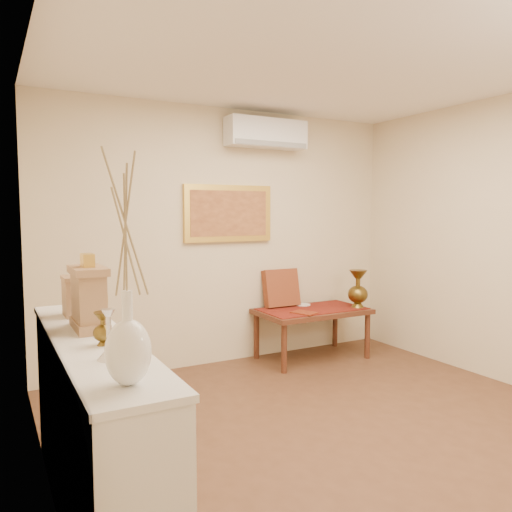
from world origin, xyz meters
TOP-DOWN VIEW (x-y plane):
  - floor at (0.00, 0.00)m, footprint 4.50×4.50m
  - ceiling at (0.00, 0.00)m, footprint 4.50×4.50m
  - wall_back at (0.00, 2.25)m, footprint 4.00×0.02m
  - wall_left at (-2.00, 0.00)m, footprint 0.02×4.50m
  - white_vase at (-1.83, -0.80)m, footprint 0.17×0.17m
  - candlestick at (-1.82, -0.44)m, footprint 0.10×0.10m
  - brass_urn_small at (-1.80, -0.19)m, footprint 0.09×0.09m
  - table_cloth at (0.85, 1.88)m, footprint 1.14×0.59m
  - brass_urn_tall at (1.34, 1.71)m, footprint 0.22×0.22m
  - plate at (0.87, 2.09)m, footprint 0.17×0.17m
  - menu at (0.63, 1.71)m, footprint 0.26×0.30m
  - cushion at (0.61, 2.15)m, footprint 0.42×0.18m
  - display_ledge at (-1.82, 0.00)m, footprint 0.37×2.02m
  - mantel_clock at (-1.80, 0.19)m, footprint 0.17×0.36m
  - wooden_chest at (-1.80, 0.59)m, footprint 0.16×0.21m
  - low_table at (0.85, 1.88)m, footprint 1.20×0.70m
  - painting at (0.00, 2.22)m, footprint 1.00×0.06m
  - ac_unit at (0.40, 2.12)m, footprint 0.90×0.25m

SIDE VIEW (x-z plane):
  - floor at x=0.00m, z-range 0.00..0.00m
  - low_table at x=0.85m, z-range 0.21..0.76m
  - display_ledge at x=-1.82m, z-range 0.00..0.98m
  - table_cloth at x=0.85m, z-range 0.55..0.56m
  - plate at x=0.87m, z-range 0.56..0.57m
  - menu at x=0.63m, z-range 0.56..0.57m
  - cushion at x=0.61m, z-range 0.55..0.98m
  - brass_urn_tall at x=1.34m, z-range 0.56..1.06m
  - brass_urn_small at x=-1.80m, z-range 0.98..1.19m
  - candlestick at x=-1.82m, z-range 0.98..1.20m
  - wooden_chest at x=-1.80m, z-range 0.98..1.22m
  - mantel_clock at x=-1.80m, z-range 0.95..1.36m
  - wall_back at x=0.00m, z-range 0.00..2.70m
  - wall_left at x=-2.00m, z-range 0.00..2.70m
  - white_vase at x=-1.83m, z-range 0.98..1.87m
  - painting at x=0.00m, z-range 1.30..1.90m
  - ac_unit at x=0.40m, z-range 2.30..2.60m
  - ceiling at x=0.00m, z-range 2.70..2.70m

